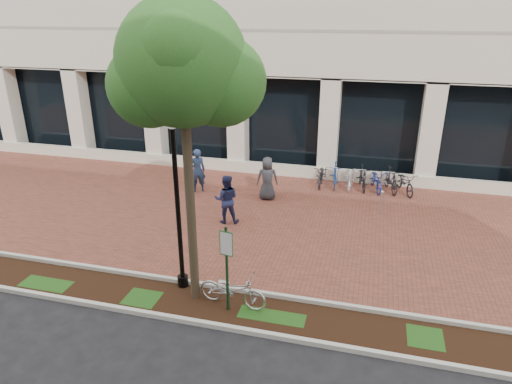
% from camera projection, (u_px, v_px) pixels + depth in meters
% --- Properties ---
extents(ground, '(120.00, 120.00, 0.00)m').
position_uv_depth(ground, '(253.00, 217.00, 16.01)').
color(ground, black).
rests_on(ground, ground).
extents(brick_plaza, '(40.00, 9.00, 0.01)m').
position_uv_depth(brick_plaza, '(253.00, 217.00, 16.01)').
color(brick_plaza, brown).
rests_on(brick_plaza, ground).
extents(planting_strip, '(40.00, 1.50, 0.01)m').
position_uv_depth(planting_strip, '(198.00, 304.00, 11.30)').
color(planting_strip, black).
rests_on(planting_strip, ground).
extents(curb_plaza_side, '(40.00, 0.12, 0.12)m').
position_uv_depth(curb_plaza_side, '(208.00, 285.00, 11.95)').
color(curb_plaza_side, beige).
rests_on(curb_plaza_side, ground).
extents(curb_street_side, '(40.00, 0.12, 0.12)m').
position_uv_depth(curb_street_side, '(186.00, 320.00, 10.61)').
color(curb_street_side, beige).
rests_on(curb_street_side, ground).
extents(parking_sign, '(0.34, 0.07, 2.25)m').
position_uv_depth(parking_sign, '(227.00, 259.00, 10.52)').
color(parking_sign, '#153B1F').
rests_on(parking_sign, ground).
extents(lamppost, '(0.36, 0.36, 4.59)m').
position_uv_depth(lamppost, '(177.00, 195.00, 11.07)').
color(lamppost, black).
rests_on(lamppost, ground).
extents(street_tree, '(3.29, 2.74, 7.14)m').
position_uv_depth(street_tree, '(185.00, 71.00, 9.50)').
color(street_tree, '#4A3C2A').
rests_on(street_tree, ground).
extents(locked_bicycle, '(1.78, 0.78, 0.91)m').
position_uv_depth(locked_bicycle, '(233.00, 289.00, 11.09)').
color(locked_bicycle, silver).
rests_on(locked_bicycle, ground).
extents(pedestrian_left, '(0.77, 0.70, 1.77)m').
position_uv_depth(pedestrian_left, '(197.00, 170.00, 17.93)').
color(pedestrian_left, navy).
rests_on(pedestrian_left, ground).
extents(pedestrian_mid, '(0.96, 0.83, 1.70)m').
position_uv_depth(pedestrian_mid, '(226.00, 199.00, 15.32)').
color(pedestrian_mid, '#1F254E').
rests_on(pedestrian_mid, ground).
extents(pedestrian_right, '(0.92, 0.71, 1.67)m').
position_uv_depth(pedestrian_right, '(267.00, 178.00, 17.22)').
color(pedestrian_right, '#2C2D31').
rests_on(pedestrian_right, ground).
extents(bollard, '(0.12, 0.12, 0.90)m').
position_uv_depth(bollard, '(381.00, 202.00, 16.07)').
color(bollard, silver).
rests_on(bollard, ground).
extents(bike_rack_cluster, '(4.17, 1.76, 0.97)m').
position_uv_depth(bike_rack_cluster, '(362.00, 178.00, 18.36)').
color(bike_rack_cluster, black).
rests_on(bike_rack_cluster, ground).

